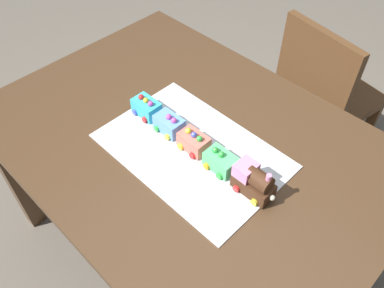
# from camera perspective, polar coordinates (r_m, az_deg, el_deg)

# --- Properties ---
(ground_plane) EXTENTS (8.00, 8.00, 0.00)m
(ground_plane) POSITION_cam_1_polar(r_m,az_deg,el_deg) (1.96, -0.48, -14.09)
(ground_plane) COLOR #6B6054
(dining_table) EXTENTS (1.40, 1.00, 0.74)m
(dining_table) POSITION_cam_1_polar(r_m,az_deg,el_deg) (1.43, -0.64, -2.04)
(dining_table) COLOR #4C331E
(dining_table) RESTS_ON ground
(chair) EXTENTS (0.47, 0.47, 0.86)m
(chair) POSITION_cam_1_polar(r_m,az_deg,el_deg) (2.03, 18.23, 6.70)
(chair) COLOR brown
(chair) RESTS_ON ground
(cake_board) EXTENTS (0.60, 0.40, 0.00)m
(cake_board) POSITION_cam_1_polar(r_m,az_deg,el_deg) (1.31, 0.00, -0.94)
(cake_board) COLOR silver
(cake_board) RESTS_ON dining_table
(cake_locomotive) EXTENTS (0.14, 0.08, 0.12)m
(cake_locomotive) POSITION_cam_1_polar(r_m,az_deg,el_deg) (1.19, 8.83, -5.27)
(cake_locomotive) COLOR #472816
(cake_locomotive) RESTS_ON cake_board
(cake_car_flatbed_mint_green) EXTENTS (0.10, 0.08, 0.07)m
(cake_car_flatbed_mint_green) POSITION_cam_1_polar(r_m,az_deg,el_deg) (1.25, 4.12, -2.48)
(cake_car_flatbed_mint_green) COLOR #59CC7A
(cake_car_flatbed_mint_green) RESTS_ON cake_board
(cake_car_tanker_coral) EXTENTS (0.10, 0.08, 0.07)m
(cake_car_tanker_coral) POSITION_cam_1_polar(r_m,az_deg,el_deg) (1.30, 0.26, 0.34)
(cake_car_tanker_coral) COLOR #F27260
(cake_car_tanker_coral) RESTS_ON cake_board
(cake_car_gondola_sky_blue) EXTENTS (0.10, 0.08, 0.07)m
(cake_car_gondola_sky_blue) POSITION_cam_1_polar(r_m,az_deg,el_deg) (1.36, -3.27, 2.89)
(cake_car_gondola_sky_blue) COLOR #669EEA
(cake_car_gondola_sky_blue) RESTS_ON cake_board
(cake_car_hopper_turquoise) EXTENTS (0.10, 0.08, 0.07)m
(cake_car_hopper_turquoise) POSITION_cam_1_polar(r_m,az_deg,el_deg) (1.42, -6.54, 5.26)
(cake_car_hopper_turquoise) COLOR #38B7C6
(cake_car_hopper_turquoise) RESTS_ON cake_board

